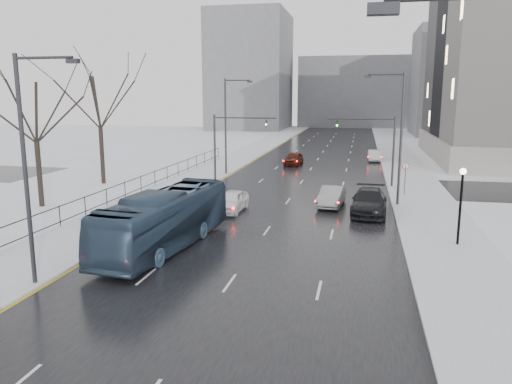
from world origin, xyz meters
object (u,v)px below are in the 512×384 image
Objects in this scene: tree_park_d at (42,208)px; no_uturn_sign at (406,169)px; bus at (165,219)px; streetlight_r_mid at (398,132)px; mast_signal_left at (225,140)px; lamppost_r_mid at (461,195)px; sedan_right_near at (332,196)px; sedan_right_distant at (374,156)px; streetlight_l_far at (228,122)px; sedan_center_far at (294,159)px; streetlight_l_near at (29,160)px; tree_park_e at (104,185)px; sedan_right_far at (369,202)px; mast_signal_right at (382,143)px; sedan_center_near at (231,201)px.

tree_park_d reaches higher than no_uturn_sign.
tree_park_d is 1.09× the size of bus.
streetlight_r_mid is 1.54× the size of mast_signal_left.
sedan_right_near is (-7.50, 8.90, -2.15)m from lamppost_r_mid.
no_uturn_sign is 0.65× the size of sedan_right_distant.
lamppost_r_mid is at bearing -48.94° from streetlight_l_far.
sedan_center_far is at bearing 60.13° from tree_park_d.
bus is 2.50× the size of sedan_right_near.
bus reaches higher than no_uturn_sign.
streetlight_l_far is 2.40× the size of sedan_right_distant.
streetlight_r_mid is at bearing 50.76° from streetlight_l_near.
sedan_center_far is at bearing 46.81° from tree_park_e.
streetlight_l_near is 29.81m from no_uturn_sign.
streetlight_r_mid reaches higher than sedan_right_near.
streetlight_l_far is 21.36m from sedan_right_far.
streetlight_l_near is (10.03, -24.00, 5.62)m from tree_park_e.
sedan_right_near is (-5.70, -5.10, -1.51)m from no_uturn_sign.
streetlight_r_mid is 1.00× the size of streetlight_l_far.
streetlight_r_mid is (25.97, 6.00, 5.62)m from tree_park_d.
sedan_center_far is (-13.38, 30.86, -2.13)m from lamppost_r_mid.
streetlight_l_near is at bearing -90.00° from streetlight_l_far.
tree_park_e is 12.29m from mast_signal_left.
streetlight_r_mid reaches higher than mast_signal_right.
no_uturn_sign is (1.03, 4.00, -3.32)m from streetlight_r_mid.
tree_park_d is 17.90m from streetlight_l_near.
bus is 15.01m from sedan_right_near.
streetlight_r_mid reaches higher than sedan_center_far.
sedan_right_far is (-1.92, -3.04, -4.72)m from streetlight_r_mid.
lamppost_r_mid is 0.94× the size of sedan_right_near.
streetlight_r_mid reaches higher than lamppost_r_mid.
sedan_center_far is at bearing 112.27° from sedan_right_far.
sedan_center_near is at bearing -88.83° from sedan_center_far.
no_uturn_sign is 20.50m from sedan_center_far.
lamppost_r_mid reaches higher than sedan_center_far.
tree_park_d reaches higher than sedan_right_near.
tree_park_e is 2.08× the size of mast_signal_left.
sedan_center_far is at bearing 89.97° from sedan_center_near.
no_uturn_sign is 0.45× the size of sedan_right_far.
sedan_center_near reaches higher than sedan_right_near.
sedan_right_far is at bearing 124.34° from lamppost_r_mid.
streetlight_l_far is (10.03, 8.00, 5.62)m from tree_park_e.
bus is at bearing -108.19° from sedan_right_distant.
sedan_right_distant is at bearing 52.18° from mast_signal_left.
sedan_center_near is at bearing 6.40° from tree_park_d.
mast_signal_left is 2.41× the size of no_uturn_sign.
sedan_center_near is (-10.83, -12.39, -3.31)m from mast_signal_right.
streetlight_l_near is at bearing -125.89° from no_uturn_sign.
sedan_right_near is at bearing -138.16° from no_uturn_sign.
mast_signal_left is at bearing 180.00° from mast_signal_right.
no_uturn_sign is at bearing -24.73° from streetlight_l_far.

